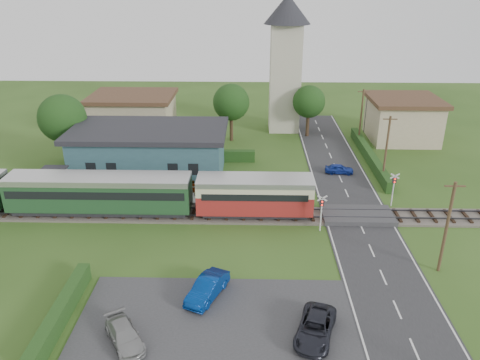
{
  "coord_description": "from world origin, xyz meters",
  "views": [
    {
      "loc": [
        0.58,
        -34.75,
        19.5
      ],
      "look_at": [
        -0.4,
        4.0,
        2.64
      ],
      "focal_mm": 35.0,
      "sensor_mm": 36.0,
      "label": 1
    }
  ],
  "objects_px": {
    "train": "(64,192)",
    "car_park_dark": "(315,328)",
    "crossing_signal_near": "(322,208)",
    "car_park_silver": "(124,335)",
    "car_park_blue": "(207,288)",
    "pedestrian_far": "(65,186)",
    "equipment_hut": "(54,182)",
    "house_east": "(402,118)",
    "crossing_signal_far": "(394,185)",
    "house_west": "(134,115)",
    "pedestrian_near": "(193,188)",
    "station_building": "(150,152)",
    "church_tower": "(286,54)",
    "car_on_road": "(339,169)"
  },
  "relations": [
    {
      "from": "train",
      "to": "car_park_dark",
      "type": "bearing_deg",
      "value": -36.59
    },
    {
      "from": "crossing_signal_near",
      "to": "pedestrian_near",
      "type": "height_order",
      "value": "crossing_signal_near"
    },
    {
      "from": "church_tower",
      "to": "crossing_signal_near",
      "type": "height_order",
      "value": "church_tower"
    },
    {
      "from": "church_tower",
      "to": "crossing_signal_far",
      "type": "relative_size",
      "value": 5.37
    },
    {
      "from": "car_park_blue",
      "to": "car_park_dark",
      "type": "bearing_deg",
      "value": -4.95
    },
    {
      "from": "crossing_signal_near",
      "to": "pedestrian_far",
      "type": "relative_size",
      "value": 1.74
    },
    {
      "from": "crossing_signal_near",
      "to": "car_on_road",
      "type": "height_order",
      "value": "crossing_signal_near"
    },
    {
      "from": "car_park_dark",
      "to": "church_tower",
      "type": "bearing_deg",
      "value": 106.47
    },
    {
      "from": "station_building",
      "to": "house_east",
      "type": "xyz_separation_m",
      "value": [
        30.0,
        13.01,
        0.1
      ]
    },
    {
      "from": "train",
      "to": "house_west",
      "type": "bearing_deg",
      "value": 87.87
    },
    {
      "from": "house_east",
      "to": "station_building",
      "type": "bearing_deg",
      "value": -156.56
    },
    {
      "from": "crossing_signal_near",
      "to": "car_park_blue",
      "type": "relative_size",
      "value": 0.81
    },
    {
      "from": "train",
      "to": "house_west",
      "type": "relative_size",
      "value": 4.0
    },
    {
      "from": "house_east",
      "to": "car_park_silver",
      "type": "xyz_separation_m",
      "value": [
        -26.59,
        -37.89,
        -2.17
      ]
    },
    {
      "from": "crossing_signal_near",
      "to": "car_park_blue",
      "type": "bearing_deg",
      "value": -133.43
    },
    {
      "from": "house_west",
      "to": "pedestrian_near",
      "type": "xyz_separation_m",
      "value": [
        10.17,
        -19.78,
        -1.56
      ]
    },
    {
      "from": "crossing_signal_near",
      "to": "car_park_silver",
      "type": "relative_size",
      "value": 0.87
    },
    {
      "from": "station_building",
      "to": "car_park_silver",
      "type": "bearing_deg",
      "value": -82.2
    },
    {
      "from": "church_tower",
      "to": "car_park_silver",
      "type": "height_order",
      "value": "church_tower"
    },
    {
      "from": "car_park_silver",
      "to": "pedestrian_far",
      "type": "xyz_separation_m",
      "value": [
        -10.39,
        18.85,
        0.76
      ]
    },
    {
      "from": "train",
      "to": "car_on_road",
      "type": "relative_size",
      "value": 14.34
    },
    {
      "from": "crossing_signal_near",
      "to": "pedestrian_far",
      "type": "distance_m",
      "value": 24.0
    },
    {
      "from": "house_west",
      "to": "crossing_signal_near",
      "type": "relative_size",
      "value": 3.3
    },
    {
      "from": "crossing_signal_near",
      "to": "car_park_silver",
      "type": "xyz_separation_m",
      "value": [
        -12.99,
        -13.49,
        -1.51
      ]
    },
    {
      "from": "house_east",
      "to": "pedestrian_far",
      "type": "distance_m",
      "value": 41.62
    },
    {
      "from": "station_building",
      "to": "car_park_blue",
      "type": "xyz_separation_m",
      "value": [
        7.79,
        -20.49,
        -1.95
      ]
    },
    {
      "from": "crossing_signal_near",
      "to": "car_on_road",
      "type": "bearing_deg",
      "value": 73.58
    },
    {
      "from": "car_park_silver",
      "to": "train",
      "type": "bearing_deg",
      "value": 87.91
    },
    {
      "from": "house_east",
      "to": "pedestrian_far",
      "type": "relative_size",
      "value": 4.68
    },
    {
      "from": "train",
      "to": "crossing_signal_far",
      "type": "height_order",
      "value": "train"
    },
    {
      "from": "house_west",
      "to": "crossing_signal_near",
      "type": "xyz_separation_m",
      "value": [
        21.4,
        -25.41,
        -0.65
      ]
    },
    {
      "from": "station_building",
      "to": "car_on_road",
      "type": "xyz_separation_m",
      "value": [
        20.07,
        1.06,
        -2.13
      ]
    },
    {
      "from": "car_park_blue",
      "to": "pedestrian_far",
      "type": "xyz_separation_m",
      "value": [
        -14.78,
        14.46,
        0.64
      ]
    },
    {
      "from": "car_on_road",
      "to": "car_park_dark",
      "type": "distance_m",
      "value": 25.74
    },
    {
      "from": "station_building",
      "to": "crossing_signal_far",
      "type": "distance_m",
      "value": 24.51
    },
    {
      "from": "station_building",
      "to": "pedestrian_near",
      "type": "bearing_deg",
      "value": -48.14
    },
    {
      "from": "car_on_road",
      "to": "pedestrian_far",
      "type": "height_order",
      "value": "pedestrian_far"
    },
    {
      "from": "crossing_signal_far",
      "to": "train",
      "type": "bearing_deg",
      "value": -175.36
    },
    {
      "from": "station_building",
      "to": "pedestrian_far",
      "type": "height_order",
      "value": "station_building"
    },
    {
      "from": "crossing_signal_near",
      "to": "car_park_dark",
      "type": "height_order",
      "value": "crossing_signal_near"
    },
    {
      "from": "equipment_hut",
      "to": "train",
      "type": "height_order",
      "value": "train"
    },
    {
      "from": "church_tower",
      "to": "train",
      "type": "bearing_deg",
      "value": -128.73
    },
    {
      "from": "station_building",
      "to": "crossing_signal_near",
      "type": "bearing_deg",
      "value": -34.81
    },
    {
      "from": "equipment_hut",
      "to": "house_east",
      "type": "relative_size",
      "value": 0.29
    },
    {
      "from": "crossing_signal_far",
      "to": "car_park_blue",
      "type": "relative_size",
      "value": 0.81
    },
    {
      "from": "crossing_signal_near",
      "to": "car_park_blue",
      "type": "distance_m",
      "value": 12.6
    },
    {
      "from": "house_east",
      "to": "pedestrian_far",
      "type": "bearing_deg",
      "value": -152.76
    },
    {
      "from": "crossing_signal_far",
      "to": "car_park_dark",
      "type": "xyz_separation_m",
      "value": [
        -9.16,
        -17.46,
        -1.46
      ]
    },
    {
      "from": "crossing_signal_far",
      "to": "car_park_silver",
      "type": "distance_m",
      "value": 27.28
    },
    {
      "from": "equipment_hut",
      "to": "pedestrian_near",
      "type": "bearing_deg",
      "value": 0.11
    }
  ]
}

